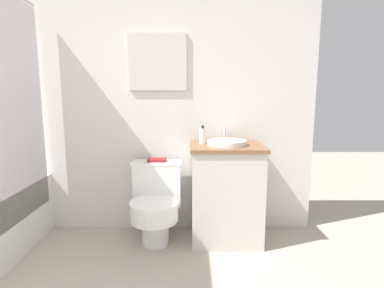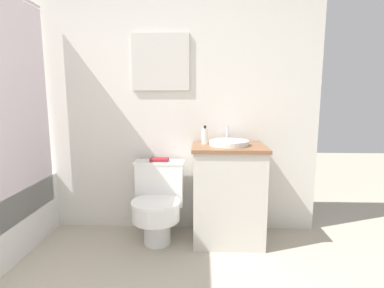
% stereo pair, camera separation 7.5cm
% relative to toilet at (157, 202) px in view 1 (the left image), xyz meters
% --- Properties ---
extents(wall_back, '(3.59, 0.07, 2.50)m').
position_rel_toilet_xyz_m(wall_back, '(-0.39, 0.28, 0.91)').
color(wall_back, silver).
rests_on(wall_back, ground_plane).
extents(toilet, '(0.43, 0.52, 0.67)m').
position_rel_toilet_xyz_m(toilet, '(0.00, 0.00, 0.00)').
color(toilet, white).
rests_on(toilet, ground_plane).
extents(vanity, '(0.61, 0.46, 0.83)m').
position_rel_toilet_xyz_m(vanity, '(0.60, 0.01, 0.07)').
color(vanity, beige).
rests_on(vanity, ground_plane).
extents(sink, '(0.33, 0.36, 0.13)m').
position_rel_toilet_xyz_m(sink, '(0.60, 0.04, 0.50)').
color(sink, white).
rests_on(sink, vanity).
extents(soap_bottle, '(0.05, 0.05, 0.16)m').
position_rel_toilet_xyz_m(soap_bottle, '(0.40, 0.09, 0.55)').
color(soap_bottle, silver).
rests_on(soap_bottle, vanity).
extents(book_on_tank, '(0.16, 0.11, 0.02)m').
position_rel_toilet_xyz_m(book_on_tank, '(0.00, 0.13, 0.34)').
color(book_on_tank, maroon).
rests_on(book_on_tank, toilet).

